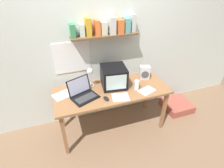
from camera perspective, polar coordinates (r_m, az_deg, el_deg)
name	(u,v)px	position (r m, az deg, el deg)	size (l,w,h in m)	color
ground_plane	(112,126)	(3.01, 0.00, -13.70)	(12.00, 12.00, 0.00)	#85644A
back_wall	(102,42)	(2.66, -3.30, 13.49)	(5.60, 0.24, 2.60)	silver
corner_desk	(112,94)	(2.56, 0.00, -3.13)	(1.65, 0.67, 0.75)	#98653E
crt_monitor	(114,77)	(2.54, 0.53, 2.42)	(0.39, 0.40, 0.31)	black
laptop	(82,92)	(2.39, -9.62, -2.72)	(0.42, 0.39, 0.25)	black
desk_lamp	(90,76)	(2.51, -7.28, 2.58)	(0.14, 0.16, 0.32)	white
juice_glass	(137,86)	(2.52, 8.03, -0.50)	(0.07, 0.07, 0.14)	white
space_heater	(145,72)	(2.80, 10.57, 3.75)	(0.18, 0.15, 0.21)	silver
computer_mouse	(106,98)	(2.33, -1.94, -4.74)	(0.09, 0.12, 0.03)	black
printed_handout	(147,91)	(2.55, 11.32, -2.11)	(0.27, 0.23, 0.00)	white
loose_paper_near_laptop	(121,97)	(2.38, 2.82, -4.31)	(0.26, 0.23, 0.00)	silver
open_notebook	(64,94)	(2.52, -15.44, -3.30)	(0.34, 0.29, 0.00)	white
floor_cushion	(177,105)	(3.53, 20.33, -6.52)	(0.47, 0.47, 0.14)	#A74F41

